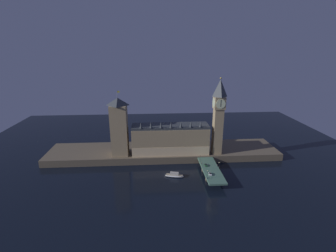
# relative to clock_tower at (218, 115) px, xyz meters

# --- Properties ---
(ground_plane) EXTENTS (400.00, 400.00, 0.00)m
(ground_plane) POSITION_rel_clock_tower_xyz_m (-48.69, -25.55, -43.69)
(ground_plane) COLOR black
(embankment) EXTENTS (220.00, 42.00, 6.49)m
(embankment) POSITION_rel_clock_tower_xyz_m (-48.69, 13.45, -40.44)
(embankment) COLOR brown
(embankment) RESTS_ON ground_plane
(parliament_hall) EXTENTS (70.06, 19.57, 32.46)m
(parliament_hall) POSITION_rel_clock_tower_xyz_m (-42.78, 4.54, -23.70)
(parliament_hall) COLOR tan
(parliament_hall) RESTS_ON embankment
(clock_tower) EXTENTS (10.05, 10.16, 70.13)m
(clock_tower) POSITION_rel_clock_tower_xyz_m (0.00, 0.00, 0.00)
(clock_tower) COLOR tan
(clock_tower) RESTS_ON embankment
(victoria_tower) EXTENTS (14.71, 14.71, 58.95)m
(victoria_tower) POSITION_rel_clock_tower_xyz_m (-88.72, 3.16, -10.60)
(victoria_tower) COLOR tan
(victoria_tower) RESTS_ON embankment
(bridge) EXTENTS (13.74, 46.00, 5.98)m
(bridge) POSITION_rel_clock_tower_xyz_m (-11.88, -30.55, -39.25)
(bridge) COLOR #4C7560
(bridge) RESTS_ON ground_plane
(car_northbound_lead) EXTENTS (2.06, 4.21, 1.41)m
(car_northbound_lead) POSITION_rel_clock_tower_xyz_m (-14.91, -24.42, -37.06)
(car_northbound_lead) COLOR #235633
(car_northbound_lead) RESTS_ON bridge
(car_northbound_trail) EXTENTS (1.95, 4.55, 1.51)m
(car_northbound_trail) POSITION_rel_clock_tower_xyz_m (-14.91, -39.71, -37.01)
(car_northbound_trail) COLOR white
(car_northbound_trail) RESTS_ON bridge
(pedestrian_near_rail) EXTENTS (0.38, 0.38, 1.60)m
(pedestrian_near_rail) POSITION_rel_clock_tower_xyz_m (-17.93, -45.57, -36.87)
(pedestrian_near_rail) COLOR black
(pedestrian_near_rail) RESTS_ON bridge
(pedestrian_mid_walk) EXTENTS (0.38, 0.38, 1.77)m
(pedestrian_mid_walk) POSITION_rel_clock_tower_xyz_m (-5.84, -26.26, -36.78)
(pedestrian_mid_walk) COLOR black
(pedestrian_mid_walk) RESTS_ON bridge
(pedestrian_far_rail) EXTENTS (0.38, 0.38, 1.80)m
(pedestrian_far_rail) POSITION_rel_clock_tower_xyz_m (-17.93, -21.19, -36.76)
(pedestrian_far_rail) COLOR black
(pedestrian_far_rail) RESTS_ON bridge
(street_lamp_near) EXTENTS (1.34, 0.60, 6.89)m
(street_lamp_near) POSITION_rel_clock_tower_xyz_m (-18.33, -45.27, -33.41)
(street_lamp_near) COLOR #2D3333
(street_lamp_near) RESTS_ON bridge
(street_lamp_mid) EXTENTS (1.34, 0.60, 5.97)m
(street_lamp_mid) POSITION_rel_clock_tower_xyz_m (-5.44, -30.55, -33.97)
(street_lamp_mid) COLOR #2D3333
(street_lamp_mid) RESTS_ON bridge
(street_lamp_far) EXTENTS (1.34, 0.60, 6.96)m
(street_lamp_far) POSITION_rel_clock_tower_xyz_m (-18.33, -15.83, -33.37)
(street_lamp_far) COLOR #2D3333
(street_lamp_far) RESTS_ON bridge
(boat_upstream) EXTENTS (15.79, 6.86, 4.32)m
(boat_upstream) POSITION_rel_clock_tower_xyz_m (-42.01, -30.89, -42.11)
(boat_upstream) COLOR white
(boat_upstream) RESTS_ON ground_plane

